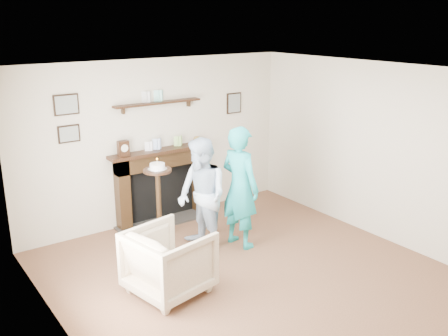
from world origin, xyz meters
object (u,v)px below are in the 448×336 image
(armchair, at_px, (170,291))
(pedestal_table, at_px, (158,191))
(man, at_px, (203,249))
(woman, at_px, (239,244))

(armchair, height_order, pedestal_table, pedestal_table)
(armchair, relative_size, pedestal_table, 0.68)
(man, relative_size, woman, 0.92)
(man, height_order, woman, woman)
(woman, bearing_deg, pedestal_table, 41.28)
(armchair, xyz_separation_m, pedestal_table, (0.55, 1.25, 0.77))
(woman, xyz_separation_m, pedestal_table, (-0.88, 0.71, 0.77))
(armchair, distance_m, woman, 1.52)
(woman, relative_size, pedestal_table, 1.37)
(armchair, height_order, man, man)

